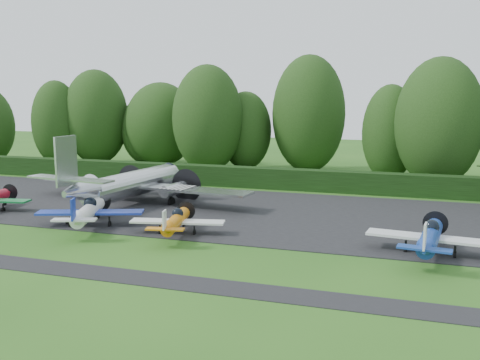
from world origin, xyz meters
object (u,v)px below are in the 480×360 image
(light_plane_white, at_px, (89,211))
(light_plane_orange, at_px, (176,221))
(transport_plane, at_px, (132,183))
(light_plane_blue, at_px, (430,237))

(light_plane_white, bearing_deg, light_plane_orange, 19.57)
(transport_plane, height_order, light_plane_orange, transport_plane)
(light_plane_white, bearing_deg, transport_plane, 116.63)
(light_plane_white, relative_size, light_plane_orange, 1.18)
(transport_plane, bearing_deg, light_plane_orange, -53.44)
(light_plane_white, distance_m, light_plane_orange, 6.60)
(light_plane_blue, bearing_deg, light_plane_orange, 174.59)
(transport_plane, height_order, light_plane_white, transport_plane)
(light_plane_orange, xyz_separation_m, light_plane_blue, (15.62, 0.27, 0.16))
(transport_plane, distance_m, light_plane_orange, 10.88)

